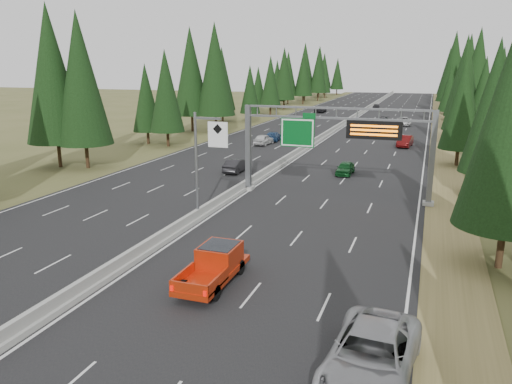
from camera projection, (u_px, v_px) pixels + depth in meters
road at (335, 131)px, 87.61m from camera, size 32.00×260.00×0.08m
shoulder_right at (442, 136)px, 81.91m from camera, size 3.60×260.00×0.06m
shoulder_left at (240, 127)px, 93.31m from camera, size 3.60×260.00×0.06m
median_barrier at (335, 129)px, 87.51m from camera, size 0.70×260.00×0.85m
sign_gantry at (343, 139)px, 42.20m from camera, size 16.75×0.98×7.80m
hov_sign_pole at (203, 159)px, 35.93m from camera, size 2.80×0.50×8.00m
tree_row_right at (480, 78)px, 70.75m from camera, size 11.22×240.88×18.93m
tree_row_left at (202, 77)px, 85.54m from camera, size 11.84×238.49×18.35m
silver_minivan at (371, 356)px, 18.23m from camera, size 3.54×6.85×1.85m
red_pickup at (216, 262)px, 26.59m from camera, size 2.06×5.76×1.88m
car_ahead_green at (345, 168)px, 52.65m from camera, size 1.67×3.97×1.34m
car_ahead_dkred at (405, 141)px, 70.39m from camera, size 2.17×5.01×1.60m
car_ahead_dkgrey at (383, 121)px, 96.67m from camera, size 2.37×4.91×1.38m
car_ahead_white at (404, 121)px, 95.65m from camera, size 3.08×5.74×1.53m
car_ahead_far at (376, 107)px, 128.34m from camera, size 2.16×4.63×1.53m
car_onc_near at (236, 165)px, 53.77m from camera, size 1.59×4.42×1.45m
car_onc_blue at (273, 136)px, 75.80m from camera, size 2.30×4.98×1.41m
car_onc_white at (264, 139)px, 72.28m from camera, size 2.19×4.66×1.54m
car_onc_far at (320, 110)px, 121.37m from camera, size 2.33×4.97×1.38m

